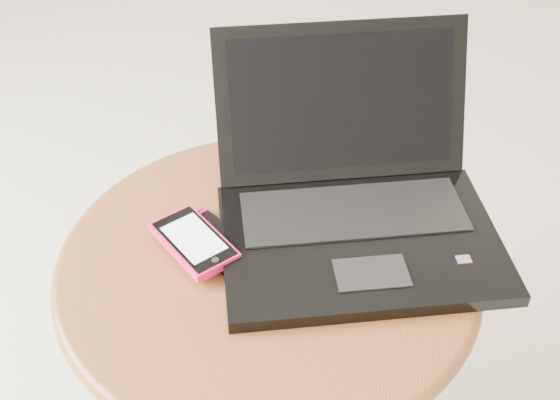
# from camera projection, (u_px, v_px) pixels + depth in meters

# --- Properties ---
(table) EXTENTS (0.59, 0.59, 0.46)m
(table) POSITION_uv_depth(u_px,v_px,m) (269.00, 304.00, 1.03)
(table) COLOR #4D2713
(table) RESTS_ON ground
(laptop) EXTENTS (0.46, 0.45, 0.24)m
(laptop) POSITION_uv_depth(u_px,v_px,m) (355.00, 200.00, 0.99)
(laptop) COLOR black
(laptop) RESTS_ON table
(phone_black) EXTENTS (0.14, 0.12, 0.01)m
(phone_black) POSITION_uv_depth(u_px,v_px,m) (214.00, 241.00, 0.98)
(phone_black) COLOR black
(phone_black) RESTS_ON table
(phone_pink) EXTENTS (0.14, 0.14, 0.02)m
(phone_pink) POSITION_uv_depth(u_px,v_px,m) (194.00, 242.00, 0.96)
(phone_pink) COLOR #F01B54
(phone_pink) RESTS_ON phone_black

